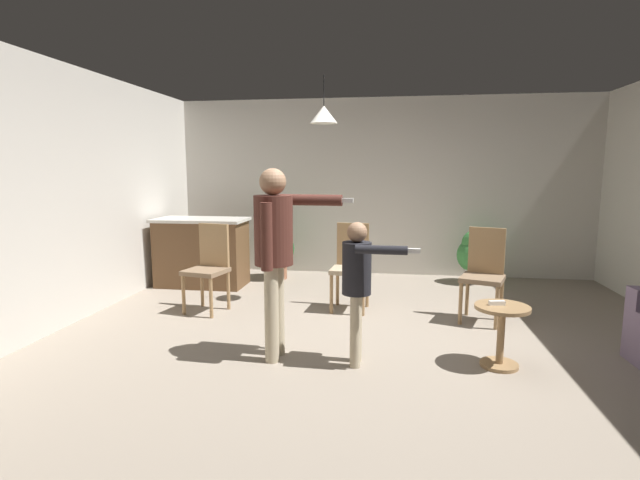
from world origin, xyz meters
TOP-DOWN VIEW (x-y plane):
  - ground at (0.00, 0.00)m, footprint 7.68×7.68m
  - wall_back at (0.00, 3.20)m, footprint 6.40×0.10m
  - wall_left at (-3.20, 0.00)m, footprint 0.10×6.40m
  - kitchen_counter at (-2.45, 2.00)m, footprint 1.26×0.66m
  - side_table_by_couch at (1.08, -0.32)m, footprint 0.44×0.44m
  - person_adult at (-0.79, -0.41)m, footprint 0.82×0.47m
  - person_child at (-0.09, -0.45)m, footprint 0.62×0.36m
  - dining_chair_by_counter at (-0.28, 1.18)m, footprint 0.45×0.45m
  - dining_chair_near_wall at (-1.89, 0.86)m, footprint 0.50×0.50m
  - dining_chair_centre_back at (1.16, 0.94)m, footprint 0.53×0.53m
  - potted_plant_corner at (-1.53, 2.57)m, footprint 0.56×0.56m
  - potted_plant_by_wall at (1.36, 2.72)m, footprint 0.50×0.50m
  - spare_remote_on_table at (1.04, -0.30)m, footprint 0.13×0.06m
  - ceiling_light_pendant at (-0.63, 1.33)m, footprint 0.32×0.32m

SIDE VIEW (x-z plane):
  - ground at x=0.00m, z-range 0.00..0.00m
  - side_table_by_couch at x=1.08m, z-range 0.07..0.59m
  - potted_plant_by_wall at x=1.36m, z-range 0.04..0.81m
  - potted_plant_corner at x=-1.53m, z-range 0.04..0.90m
  - kitchen_counter at x=-2.45m, z-range 0.00..0.95m
  - spare_remote_on_table at x=1.04m, z-range 0.52..0.56m
  - dining_chair_by_counter at x=-0.28m, z-range 0.05..1.05m
  - dining_chair_near_wall at x=-1.89m, z-range 0.05..1.05m
  - dining_chair_centre_back at x=1.16m, z-range 0.05..1.05m
  - person_child at x=-0.09m, z-range 0.15..1.35m
  - person_adult at x=-0.79m, z-range 0.20..1.83m
  - wall_back at x=0.00m, z-range 0.00..2.70m
  - wall_left at x=-3.20m, z-range 0.00..2.70m
  - ceiling_light_pendant at x=-0.63m, z-range 1.98..2.53m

